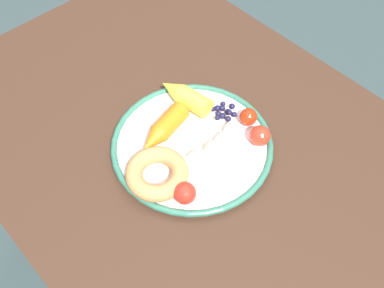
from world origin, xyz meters
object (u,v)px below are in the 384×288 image
banana (209,147)px  carrot_yellow (185,96)px  plate (192,145)px  tomato_far (260,136)px  blueberry_pile (224,112)px  tomato_near (248,117)px  dining_table (211,184)px  tomato_mid (185,193)px  carrot_orange (163,129)px  donut (157,173)px

banana → carrot_yellow: size_ratio=1.33×
plate → tomato_far: size_ratio=7.77×
blueberry_pile → tomato_near: size_ratio=1.73×
dining_table → tomato_far: bearing=-115.7°
tomato_near → tomato_mid: size_ratio=0.87×
carrot_yellow → tomato_near: size_ratio=3.51×
dining_table → blueberry_pile: size_ratio=19.79×
dining_table → tomato_far: 0.15m
blueberry_pile → tomato_near: 0.05m
banana → tomato_mid: (-0.04, 0.10, 0.01)m
blueberry_pile → carrot_orange: bearing=72.3°
plate → tomato_near: tomato_near is taller
dining_table → plate: 0.11m
dining_table → blueberry_pile: (0.05, -0.08, 0.11)m
dining_table → banana: size_ratio=7.32×
plate → tomato_far: bearing=-130.7°
carrot_yellow → tomato_near: bearing=-155.6°
dining_table → banana: 0.12m
plate → tomato_mid: (-0.08, 0.09, 0.02)m
carrot_yellow → blueberry_pile: bearing=-153.7°
donut → blueberry_pile: donut is taller
tomato_near → tomato_mid: tomato_mid is taller
tomato_mid → tomato_far: bearing=-91.2°
dining_table → tomato_near: bearing=-85.7°
carrot_yellow → donut: bearing=122.6°
plate → carrot_orange: 0.06m
plate → tomato_near: bearing=-107.0°
carrot_yellow → tomato_mid: same height
tomato_near → donut: bearing=84.2°
blueberry_pile → tomato_mid: (-0.09, 0.18, 0.01)m
dining_table → donut: donut is taller
dining_table → carrot_yellow: carrot_yellow is taller
blueberry_pile → tomato_far: 0.09m
plate → tomato_near: size_ratio=8.95×
plate → blueberry_pile: bearing=-82.8°
banana → carrot_yellow: bearing=-21.9°
dining_table → tomato_near: 0.16m
blueberry_pile → tomato_far: bearing=179.7°
banana → blueberry_pile: (0.04, -0.08, -0.01)m
dining_table → donut: size_ratio=10.42×
banana → tomato_near: size_ratio=4.67×
plate → donut: size_ratio=2.72×
dining_table → carrot_yellow: size_ratio=9.75×
donut → tomato_mid: bearing=-173.1°
plate → carrot_yellow: bearing=-34.8°
tomato_mid → tomato_far: 0.18m
plate → blueberry_pile: 0.10m
blueberry_pile → tomato_mid: tomato_mid is taller
tomato_far → tomato_near: bearing=-22.1°
donut → tomato_mid: tomato_mid is taller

